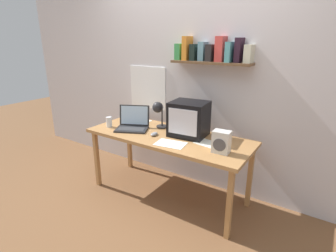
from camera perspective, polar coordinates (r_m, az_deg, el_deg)
ground_plane at (r=3.08m, az=0.00°, el=-14.62°), size 12.00×12.00×0.00m
back_wall at (r=3.03m, az=5.28°, el=11.20°), size 5.60×0.24×2.60m
corner_desk at (r=2.78m, az=0.00°, el=-3.11°), size 1.76×0.70×0.72m
crt_monitor at (r=2.71m, az=4.56°, el=1.56°), size 0.40×0.36×0.36m
laptop at (r=2.97m, az=-7.65°, el=0.66°), size 0.43×0.40×0.25m
desk_lamp at (r=2.90m, az=-2.10°, el=3.48°), size 0.13×0.20×0.31m
juice_glass at (r=3.07m, az=-12.69°, el=0.76°), size 0.07×0.07×0.12m
space_heater at (r=2.35m, az=11.54°, el=-3.41°), size 0.16×0.12×0.20m
computer_mouse at (r=2.74m, az=-3.03°, el=-1.74°), size 0.07×0.11×0.03m
open_notebook at (r=2.55m, az=8.96°, el=-3.86°), size 0.29×0.21×0.00m
loose_paper_near_monitor at (r=2.52m, az=0.56°, el=-3.89°), size 0.32×0.24×0.00m
printed_handout at (r=3.22m, az=-6.04°, el=0.99°), size 0.23×0.22×0.00m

